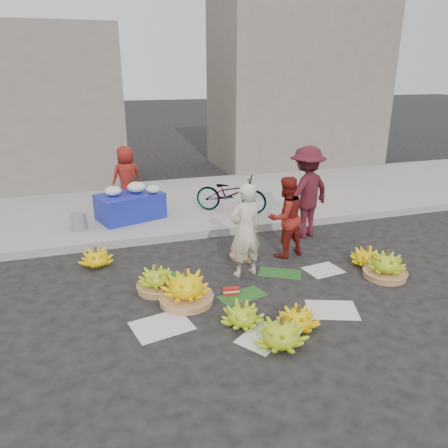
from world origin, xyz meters
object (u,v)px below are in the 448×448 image
object	(u,v)px
banana_bunch_4	(386,266)
bicycle	(231,193)
banana_bunch_0	(186,288)
flower_table	(131,204)
vendor_cream	(245,231)

from	to	relation	value
banana_bunch_4	bicycle	bearing A→B (deg)	111.42
banana_bunch_0	flower_table	size ratio (longest dim) A/B	0.51
banana_bunch_0	flower_table	distance (m)	3.44
vendor_cream	flower_table	xyz separation A→B (m)	(-1.40, 2.87, -0.30)
vendor_cream	flower_table	size ratio (longest dim) A/B	1.01
banana_bunch_0	banana_bunch_4	bearing A→B (deg)	-3.13
flower_table	banana_bunch_4	bearing A→B (deg)	-65.25
banana_bunch_4	vendor_cream	world-z (taller)	vendor_cream
vendor_cream	bicycle	distance (m)	2.77
banana_bunch_0	vendor_cream	world-z (taller)	vendor_cream
flower_table	bicycle	distance (m)	2.08
banana_bunch_4	vendor_cream	bearing A→B (deg)	160.27
banana_bunch_0	bicycle	world-z (taller)	bicycle
bicycle	flower_table	bearing A→B (deg)	118.23
banana_bunch_4	banana_bunch_0	bearing A→B (deg)	176.87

